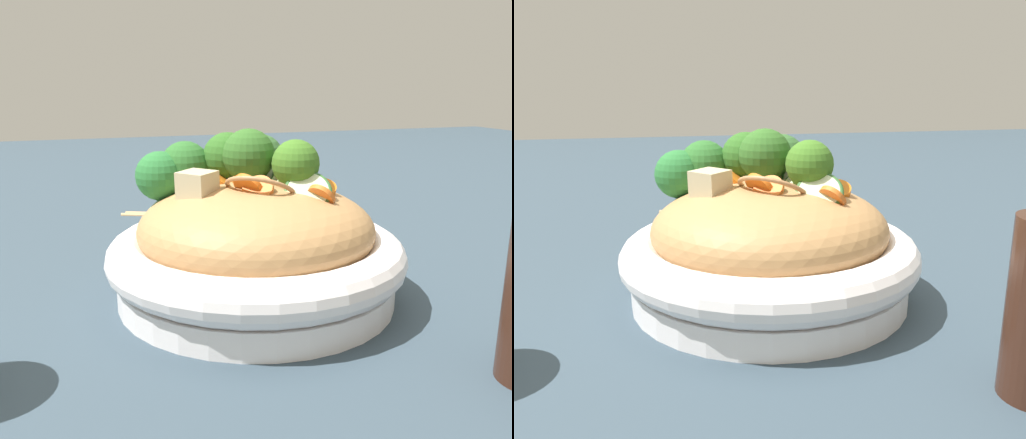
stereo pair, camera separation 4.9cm
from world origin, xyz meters
TOP-DOWN VIEW (x-y plane):
  - ground_plane at (0.00, 0.00)m, footprint 3.00×3.00m
  - serving_bowl at (0.00, 0.00)m, footprint 0.27×0.27m
  - noodle_heap at (-0.00, 0.00)m, footprint 0.22×0.22m
  - broccoli_florets at (0.01, -0.05)m, footprint 0.16×0.15m
  - carrot_coins at (-0.01, 0.01)m, footprint 0.11×0.10m
  - zucchini_slices at (-0.03, 0.00)m, footprint 0.06×0.10m
  - chicken_chunks at (0.03, -0.01)m, footprint 0.09×0.07m
  - chopsticks_pair at (-0.01, -0.32)m, footprint 0.20×0.10m

SIDE VIEW (x-z plane):
  - ground_plane at x=0.00m, z-range 0.00..0.00m
  - chopsticks_pair at x=-0.01m, z-range 0.00..0.01m
  - serving_bowl at x=0.00m, z-range 0.00..0.06m
  - noodle_heap at x=0.00m, z-range 0.02..0.12m
  - carrot_coins at x=-0.01m, z-range 0.09..0.12m
  - zucchini_slices at x=-0.03m, z-range 0.09..0.13m
  - chicken_chunks at x=0.03m, z-range 0.10..0.12m
  - broccoli_florets at x=0.01m, z-range 0.08..0.16m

